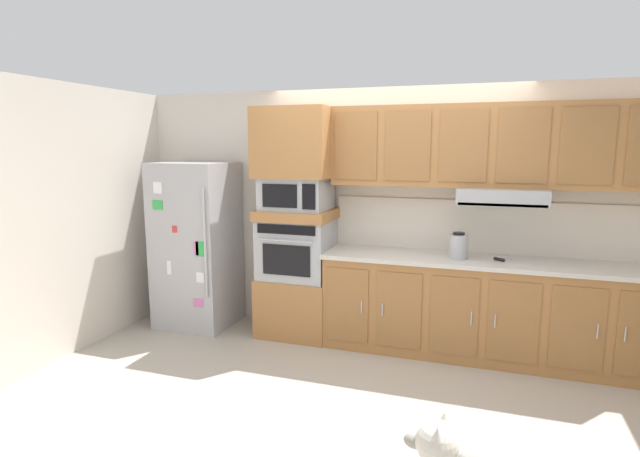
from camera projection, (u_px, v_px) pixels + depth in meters
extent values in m
plane|color=#B2A899|center=(367.00, 376.00, 4.21)|extent=(9.60, 9.60, 0.00)
cube|color=beige|center=(394.00, 214.00, 5.04)|extent=(6.20, 0.12, 2.50)
cube|color=beige|center=(91.00, 216.00, 4.88)|extent=(0.12, 7.10, 2.50)
cube|color=#ADADB2|center=(197.00, 245.00, 5.34)|extent=(0.76, 0.70, 1.76)
cylinder|color=silver|center=(205.00, 244.00, 4.88)|extent=(0.02, 0.02, 1.10)
cube|color=red|center=(175.00, 229.00, 4.98)|extent=(0.05, 0.01, 0.07)
cube|color=white|center=(200.00, 278.00, 4.97)|extent=(0.09, 0.01, 0.10)
cube|color=pink|center=(198.00, 303.00, 5.03)|extent=(0.11, 0.01, 0.08)
cube|color=white|center=(169.00, 268.00, 5.07)|extent=(0.05, 0.01, 0.14)
cube|color=green|center=(158.00, 205.00, 5.00)|extent=(0.12, 0.01, 0.10)
cube|color=pink|center=(196.00, 248.00, 4.93)|extent=(0.05, 0.01, 0.14)
cube|color=white|center=(158.00, 188.00, 4.97)|extent=(0.10, 0.01, 0.12)
cube|color=green|center=(200.00, 249.00, 4.92)|extent=(0.10, 0.01, 0.15)
cube|color=#A8703D|center=(298.00, 305.00, 5.15)|extent=(0.74, 0.62, 0.60)
cube|color=#A8AAAF|center=(297.00, 248.00, 5.05)|extent=(0.70, 0.58, 0.60)
cube|color=black|center=(286.00, 260.00, 4.78)|extent=(0.49, 0.01, 0.30)
cube|color=black|center=(286.00, 230.00, 4.73)|extent=(0.60, 0.01, 0.09)
cylinder|color=#A8AAAF|center=(285.00, 241.00, 4.73)|extent=(0.56, 0.02, 0.02)
cube|color=#A8703D|center=(297.00, 214.00, 4.99)|extent=(0.74, 0.62, 0.10)
cube|color=#A8AAAF|center=(297.00, 194.00, 4.96)|extent=(0.64, 0.53, 0.32)
cube|color=black|center=(279.00, 196.00, 4.73)|extent=(0.35, 0.01, 0.22)
cube|color=black|center=(309.00, 197.00, 4.63)|extent=(0.13, 0.01, 0.24)
cube|color=#A8703D|center=(296.00, 143.00, 4.88)|extent=(0.74, 0.62, 0.68)
cube|color=#A8703D|center=(483.00, 310.00, 4.55)|extent=(2.92, 0.60, 0.88)
cube|color=#9A6738|center=(347.00, 305.00, 4.64)|extent=(0.41, 0.01, 0.70)
cylinder|color=#BCBCC1|center=(362.00, 307.00, 4.59)|extent=(0.01, 0.01, 0.12)
cube|color=#9A6738|center=(399.00, 310.00, 4.49)|extent=(0.41, 0.01, 0.70)
cylinder|color=#BCBCC1|center=(382.00, 309.00, 4.52)|extent=(0.01, 0.01, 0.12)
cube|color=#9A6738|center=(454.00, 316.00, 4.34)|extent=(0.41, 0.01, 0.70)
cylinder|color=#BCBCC1|center=(471.00, 318.00, 4.28)|extent=(0.01, 0.01, 0.12)
cube|color=#9A6738|center=(513.00, 322.00, 4.19)|extent=(0.41, 0.01, 0.70)
cylinder|color=#BCBCC1|center=(495.00, 321.00, 4.22)|extent=(0.01, 0.01, 0.12)
cube|color=#9A6738|center=(577.00, 329.00, 4.04)|extent=(0.41, 0.01, 0.70)
cylinder|color=#BCBCC1|center=(598.00, 332.00, 3.98)|extent=(0.01, 0.01, 0.12)
cylinder|color=#BCBCC1|center=(625.00, 334.00, 3.92)|extent=(0.01, 0.01, 0.12)
cube|color=beige|center=(486.00, 261.00, 4.48)|extent=(2.96, 0.64, 0.04)
cube|color=silver|center=(488.00, 227.00, 4.70)|extent=(2.96, 0.02, 0.50)
cube|color=#A8703D|center=(492.00, 146.00, 4.43)|extent=(2.92, 0.34, 0.74)
cube|color=#A8AAAF|center=(501.00, 196.00, 4.41)|extent=(0.76, 0.48, 0.14)
cube|color=black|center=(502.00, 205.00, 4.21)|extent=(0.72, 0.04, 0.02)
cube|color=#9A6738|center=(356.00, 146.00, 4.65)|extent=(0.41, 0.01, 0.63)
cube|color=#9A6738|center=(408.00, 146.00, 4.50)|extent=(0.41, 0.01, 0.63)
cube|color=#9A6738|center=(463.00, 146.00, 4.34)|extent=(0.41, 0.01, 0.63)
cube|color=#9A6738|center=(523.00, 146.00, 4.19)|extent=(0.41, 0.01, 0.63)
cube|color=#9A6738|center=(587.00, 146.00, 4.04)|extent=(0.41, 0.01, 0.63)
cylinder|color=black|center=(499.00, 259.00, 4.41)|extent=(0.10, 0.08, 0.03)
cylinder|color=silver|center=(506.00, 258.00, 4.47)|extent=(0.10, 0.08, 0.01)
cylinder|color=#A8AAAF|center=(458.00, 247.00, 4.49)|extent=(0.17, 0.17, 0.22)
cylinder|color=black|center=(459.00, 234.00, 4.47)|extent=(0.10, 0.10, 0.02)
sphere|color=beige|center=(437.00, 443.00, 2.49)|extent=(0.22, 0.22, 0.22)
ellipsoid|color=gray|center=(415.00, 441.00, 2.55)|extent=(0.13, 0.10, 0.08)
cone|color=beige|center=(437.00, 434.00, 2.40)|extent=(0.06, 0.06, 0.07)
cone|color=beige|center=(444.00, 418.00, 2.54)|extent=(0.06, 0.06, 0.07)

